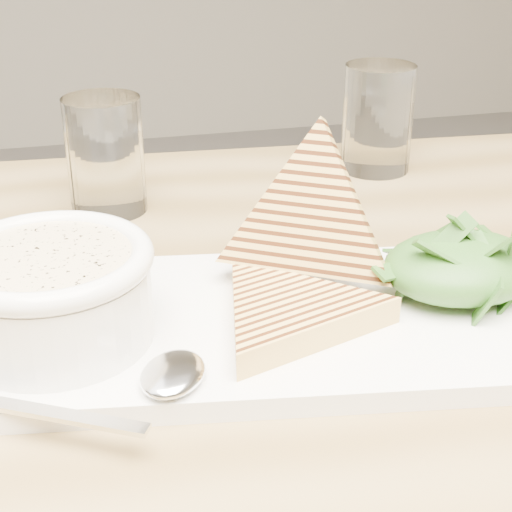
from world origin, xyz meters
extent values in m
cube|color=olive|center=(0.25, 0.19, 0.72)|extent=(1.24, 0.87, 0.04)
cube|color=white|center=(0.28, 0.18, 0.75)|extent=(0.46, 0.26, 0.02)
cylinder|color=white|center=(0.14, 0.19, 0.78)|extent=(0.13, 0.13, 0.05)
cylinder|color=beige|center=(0.14, 0.19, 0.81)|extent=(0.11, 0.11, 0.01)
torus|color=white|center=(0.14, 0.19, 0.81)|extent=(0.13, 0.13, 0.01)
ellipsoid|color=#1A4310|center=(0.42, 0.18, 0.78)|extent=(0.11, 0.09, 0.04)
ellipsoid|color=silver|center=(0.20, 0.12, 0.76)|extent=(0.06, 0.06, 0.01)
cube|color=silver|center=(0.13, 0.10, 0.76)|extent=(0.12, 0.07, 0.00)
cylinder|color=white|center=(0.19, 0.43, 0.79)|extent=(0.07, 0.07, 0.11)
cylinder|color=white|center=(0.48, 0.48, 0.79)|extent=(0.07, 0.07, 0.11)
camera|label=1|loc=(0.16, -0.27, 1.03)|focal=55.00mm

